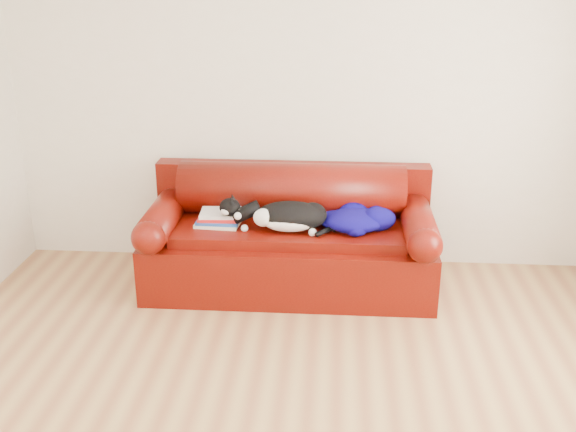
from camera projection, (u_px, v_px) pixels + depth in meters
name	position (u px, v px, depth m)	size (l,w,h in m)	color
ground	(279.00, 407.00, 3.71)	(4.50, 4.50, 0.00)	brown
room_shell	(304.00, 107.00, 3.13)	(4.52, 4.02, 2.61)	beige
sofa_base	(289.00, 256.00, 5.02)	(2.10, 0.90, 0.50)	#3E0202
sofa_back	(292.00, 207.00, 5.14)	(2.10, 1.01, 0.88)	#3E0202
book_stack	(220.00, 218.00, 4.90)	(0.33, 0.27, 0.10)	beige
cat	(290.00, 217.00, 4.77)	(0.74, 0.34, 0.26)	black
blanket	(357.00, 219.00, 4.83)	(0.63, 0.52, 0.16)	#080249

